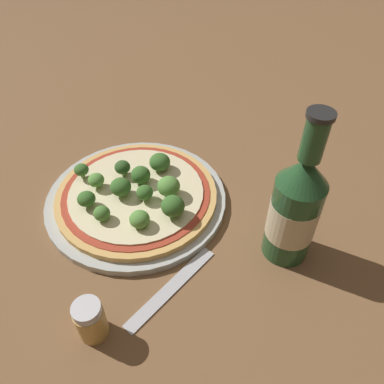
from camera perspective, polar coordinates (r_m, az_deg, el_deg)
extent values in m
plane|color=brown|center=(0.64, -7.47, -0.19)|extent=(3.00, 3.00, 0.00)
cylinder|color=#B2B7B2|center=(0.62, -8.45, -1.02)|extent=(0.29, 0.29, 0.01)
cylinder|color=tan|center=(0.61, -8.43, -0.47)|extent=(0.26, 0.26, 0.01)
cylinder|color=#A83823|center=(0.61, -8.49, -0.08)|extent=(0.24, 0.24, 0.00)
cylinder|color=beige|center=(0.61, -8.50, 0.01)|extent=(0.22, 0.22, 0.00)
cylinder|color=#89A866|center=(0.62, -14.24, 1.08)|extent=(0.01, 0.01, 0.01)
ellipsoid|color=#568E3D|center=(0.61, -14.41, 1.79)|extent=(0.03, 0.03, 0.02)
cylinder|color=#89A866|center=(0.55, -7.90, -4.78)|extent=(0.01, 0.01, 0.01)
ellipsoid|color=#568E3D|center=(0.55, -8.00, -4.11)|extent=(0.03, 0.03, 0.02)
cylinder|color=#89A866|center=(0.57, -13.43, -3.81)|extent=(0.01, 0.01, 0.01)
ellipsoid|color=#477A33|center=(0.56, -13.58, -3.18)|extent=(0.02, 0.02, 0.02)
cylinder|color=#89A866|center=(0.59, -15.60, -1.74)|extent=(0.01, 0.01, 0.01)
ellipsoid|color=#386628|center=(0.59, -15.80, -1.00)|extent=(0.03, 0.03, 0.02)
cylinder|color=#89A866|center=(0.59, -7.13, -0.80)|extent=(0.01, 0.01, 0.01)
ellipsoid|color=#386628|center=(0.58, -7.22, -0.04)|extent=(0.03, 0.03, 0.02)
cylinder|color=#89A866|center=(0.62, -7.61, 1.73)|extent=(0.01, 0.01, 0.01)
ellipsoid|color=#386628|center=(0.61, -7.71, 2.54)|extent=(0.03, 0.03, 0.03)
cylinder|color=#89A866|center=(0.64, -16.31, 2.54)|extent=(0.01, 0.01, 0.01)
ellipsoid|color=#386628|center=(0.64, -16.50, 3.28)|extent=(0.02, 0.02, 0.02)
cylinder|color=#89A866|center=(0.60, -10.66, -0.08)|extent=(0.01, 0.01, 0.01)
ellipsoid|color=#386628|center=(0.59, -10.81, 0.78)|extent=(0.03, 0.03, 0.03)
cylinder|color=#89A866|center=(0.64, -4.87, 3.76)|extent=(0.01, 0.01, 0.01)
ellipsoid|color=#386628|center=(0.63, -4.93, 4.58)|extent=(0.04, 0.04, 0.03)
cylinder|color=#89A866|center=(0.56, -2.88, -3.15)|extent=(0.01, 0.01, 0.01)
ellipsoid|color=#386628|center=(0.55, -2.93, -2.15)|extent=(0.03, 0.03, 0.03)
cylinder|color=#89A866|center=(0.59, -3.53, -0.05)|extent=(0.01, 0.01, 0.01)
ellipsoid|color=#568E3D|center=(0.58, -3.58, 0.88)|extent=(0.04, 0.04, 0.03)
cylinder|color=#89A866|center=(0.63, -10.43, 2.95)|extent=(0.01, 0.01, 0.01)
ellipsoid|color=#2D5123|center=(0.63, -10.56, 3.74)|extent=(0.03, 0.03, 0.02)
cylinder|color=#234C28|center=(0.52, 14.99, -4.02)|extent=(0.07, 0.07, 0.13)
cylinder|color=#C6B793|center=(0.52, 15.04, -3.82)|extent=(0.07, 0.07, 0.06)
cone|color=#234C28|center=(0.46, 16.88, 3.02)|extent=(0.07, 0.07, 0.04)
cylinder|color=#234C28|center=(0.44, 18.15, 7.69)|extent=(0.03, 0.03, 0.06)
cylinder|color=black|center=(0.42, 19.09, 11.09)|extent=(0.03, 0.03, 0.01)
cylinder|color=tan|center=(0.48, -15.09, -18.63)|extent=(0.04, 0.04, 0.05)
cylinder|color=silver|center=(0.46, -15.79, -16.91)|extent=(0.03, 0.03, 0.01)
cube|color=#B2B2B7|center=(0.52, -3.13, -14.27)|extent=(0.08, 0.15, 0.00)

